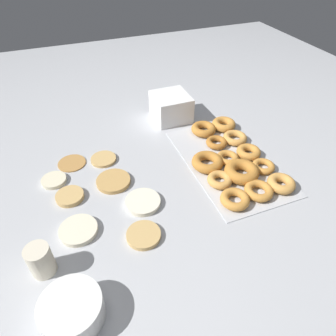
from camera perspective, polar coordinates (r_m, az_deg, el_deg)
The scene contains 13 objects.
ground_plane at distance 1.00m, azimuth -5.80°, elevation -3.27°, with size 3.00×3.00×0.00m, color #B2B5BA.
pancake_0 at distance 1.13m, azimuth -17.87°, elevation 0.97°, with size 0.10×0.10×0.01m, color #B27F42.
pancake_1 at distance 0.86m, azimuth -4.67°, elevation -12.61°, with size 0.10×0.10×0.01m, color tan.
pancake_2 at distance 1.12m, azimuth -12.18°, elevation 1.66°, with size 0.09×0.09×0.01m, color tan.
pancake_3 at distance 1.02m, azimuth -10.36°, elevation -2.47°, with size 0.11×0.11×0.01m, color tan.
pancake_4 at distance 1.00m, azimuth -18.20°, elevation -5.14°, with size 0.09×0.09×0.02m, color tan.
pancake_5 at distance 0.90m, azimuth -16.70°, elevation -11.26°, with size 0.11×0.11×0.02m, color beige.
pancake_6 at distance 1.08m, azimuth -20.91°, elevation -2.19°, with size 0.08×0.08×0.01m, color beige.
pancake_7 at distance 0.94m, azimuth -4.81°, elevation -6.47°, with size 0.11×0.11×0.02m, color silver.
donut_tray at distance 1.10m, azimuth 12.03°, elevation 1.67°, with size 0.50×0.29×0.04m.
batter_bowl at distance 0.75m, azimuth -17.82°, elevation -24.38°, with size 0.14×0.14×0.06m.
container_stack at distance 1.31m, azimuth 0.56°, elevation 11.56°, with size 0.16×0.15×0.11m.
paper_cup at distance 0.83m, azimuth -23.11°, elevation -15.87°, with size 0.06×0.06×0.09m.
Camera 1 is at (-0.71, 0.17, 0.69)m, focal length 32.00 mm.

